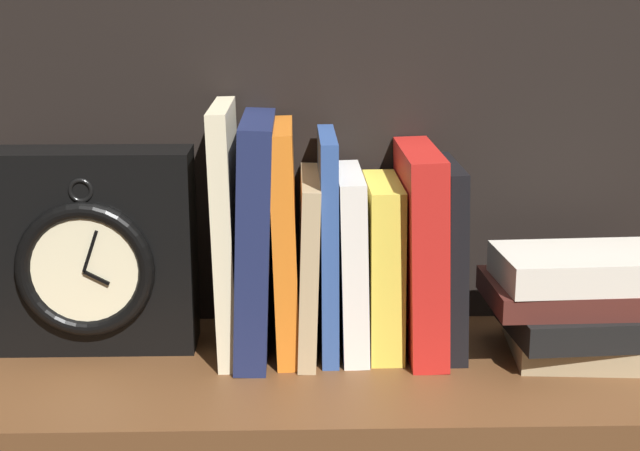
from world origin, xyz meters
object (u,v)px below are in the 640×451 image
at_px(book_navy_bierce, 255,236).
at_px(book_black_skeptic, 449,256).
at_px(book_cream_twain, 227,230).
at_px(framed_clock, 91,252).
at_px(book_blue_modern, 328,243).
at_px(book_orange_pandolfini, 285,239).
at_px(book_red_requiem, 420,249).
at_px(book_white_catcher, 351,261).
at_px(book_stack_side, 580,304).
at_px(book_tan_shortstories, 308,263).
at_px(book_yellow_seinlanguage, 383,265).

bearing_deg(book_navy_bierce, book_black_skeptic, 0.00).
bearing_deg(book_cream_twain, framed_clock, 179.01).
relative_size(book_navy_bierce, book_blue_modern, 1.07).
bearing_deg(book_orange_pandolfini, book_red_requiem, -0.00).
relative_size(book_orange_pandolfini, book_white_catcher, 1.26).
height_order(book_cream_twain, framed_clock, book_cream_twain).
distance_m(book_cream_twain, book_black_skeptic, 0.23).
relative_size(book_red_requiem, book_black_skeptic, 1.08).
xyz_separation_m(book_black_skeptic, book_stack_side, (0.13, -0.03, -0.04)).
bearing_deg(book_red_requiem, book_tan_shortstories, 180.00).
distance_m(framed_clock, book_stack_side, 0.49).
relative_size(book_orange_pandolfini, book_yellow_seinlanguage, 1.33).
height_order(book_cream_twain, book_yellow_seinlanguage, book_cream_twain).
bearing_deg(book_blue_modern, framed_clock, 179.43).
relative_size(book_yellow_seinlanguage, book_red_requiem, 0.84).
bearing_deg(book_cream_twain, book_yellow_seinlanguage, 0.00).
distance_m(book_tan_shortstories, book_blue_modern, 0.03).
xyz_separation_m(book_navy_bierce, book_white_catcher, (0.10, 0.00, -0.03)).
bearing_deg(book_navy_bierce, book_tan_shortstories, 0.00).
distance_m(book_black_skeptic, book_stack_side, 0.14).
bearing_deg(book_blue_modern, book_orange_pandolfini, 180.00).
relative_size(book_cream_twain, framed_clock, 1.22).
bearing_deg(book_red_requiem, book_yellow_seinlanguage, 180.00).
relative_size(book_blue_modern, book_red_requiem, 1.07).
xyz_separation_m(book_tan_shortstories, book_yellow_seinlanguage, (0.08, 0.00, -0.00)).
height_order(book_tan_shortstories, book_stack_side, book_tan_shortstories).
bearing_deg(book_stack_side, book_navy_bierce, 174.55).
relative_size(book_orange_pandolfini, book_red_requiem, 1.12).
bearing_deg(book_white_catcher, book_red_requiem, -0.00).
distance_m(book_tan_shortstories, framed_clock, 0.22).
bearing_deg(book_tan_shortstories, book_white_catcher, 0.00).
bearing_deg(book_blue_modern, book_cream_twain, 180.00).
xyz_separation_m(book_navy_bierce, book_blue_modern, (0.07, 0.00, -0.01)).
distance_m(book_white_catcher, book_red_requiem, 0.07).
distance_m(book_yellow_seinlanguage, book_red_requiem, 0.04).
height_order(book_orange_pandolfini, book_black_skeptic, book_orange_pandolfini).
height_order(book_navy_bierce, book_orange_pandolfini, book_navy_bierce).
height_order(book_cream_twain, book_blue_modern, book_cream_twain).
xyz_separation_m(book_red_requiem, framed_clock, (-0.33, 0.00, -0.00)).
distance_m(book_blue_modern, book_black_skeptic, 0.12).
distance_m(book_cream_twain, book_orange_pandolfini, 0.06).
bearing_deg(book_black_skeptic, framed_clock, 179.62).
bearing_deg(book_orange_pandolfini, book_cream_twain, 180.00).
bearing_deg(book_cream_twain, book_blue_modern, 0.00).
bearing_deg(book_black_skeptic, book_yellow_seinlanguage, 180.00).
relative_size(book_blue_modern, book_white_catcher, 1.21).
height_order(book_yellow_seinlanguage, book_black_skeptic, book_black_skeptic).
bearing_deg(book_yellow_seinlanguage, book_red_requiem, -0.00).
distance_m(book_orange_pandolfini, book_red_requiem, 0.14).
height_order(book_blue_modern, book_yellow_seinlanguage, book_blue_modern).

